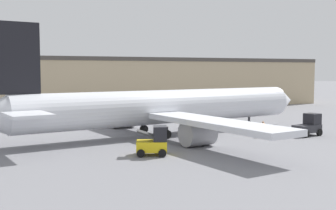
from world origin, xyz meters
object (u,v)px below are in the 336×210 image
at_px(airplane, 160,108).
at_px(belt_loader_truck, 154,142).
at_px(ground_crew_worker, 263,128).
at_px(baggage_tug, 309,126).
at_px(pushback_tug, 198,133).

height_order(airplane, belt_loader_truck, airplane).
relative_size(airplane, belt_loader_truck, 13.84).
bearing_deg(ground_crew_worker, airplane, 135.08).
height_order(airplane, baggage_tug, airplane).
xyz_separation_m(airplane, baggage_tug, (14.64, -5.85, -1.89)).
relative_size(belt_loader_truck, pushback_tug, 0.73).
bearing_deg(belt_loader_truck, pushback_tug, 53.45).
relative_size(ground_crew_worker, pushback_tug, 0.43).
bearing_deg(baggage_tug, belt_loader_truck, 178.72).
relative_size(airplane, pushback_tug, 10.13).
bearing_deg(belt_loader_truck, airplane, 86.01).
bearing_deg(airplane, pushback_tug, -85.14).
relative_size(airplane, ground_crew_worker, 23.81).
xyz_separation_m(belt_loader_truck, pushback_tug, (5.85, 4.04, -0.15)).
distance_m(belt_loader_truck, pushback_tug, 7.11).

